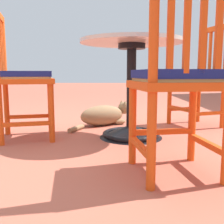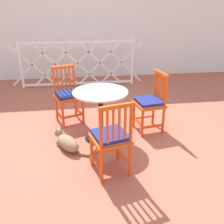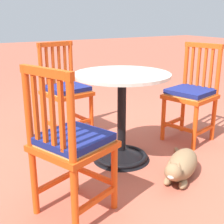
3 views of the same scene
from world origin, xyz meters
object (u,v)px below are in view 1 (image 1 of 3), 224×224
Objects in this scene: tabby_cat at (106,115)px; cafe_table at (131,100)px; orange_chair_tucked_in at (198,78)px; orange_chair_facing_out at (178,82)px; orange_chair_by_planter at (23,79)px.

cafe_table is at bearing 23.05° from tabby_cat.
tabby_cat is (-0.02, -0.85, -0.35)m from orange_chair_tucked_in.
orange_chair_facing_out is at bearing 12.58° from cafe_table.
orange_chair_tucked_in reaches higher than cafe_table.
cafe_table is 0.83× the size of orange_chair_by_planter.
orange_chair_by_planter is 1.21m from orange_chair_facing_out.
cafe_table is at bearing 92.91° from orange_chair_by_planter.
orange_chair_facing_out is at bearing 16.83° from tabby_cat.
orange_chair_facing_out is 1.32m from orange_chair_tucked_in.
cafe_table is 0.83× the size of orange_chair_facing_out.
orange_chair_tucked_in is (-0.51, 1.44, 0.00)m from orange_chair_by_planter.
tabby_cat is (-0.53, 0.59, -0.35)m from orange_chair_by_planter.
tabby_cat is at bearing -156.95° from cafe_table.
orange_chair_tucked_in is at bearing 126.19° from cafe_table.
orange_chair_by_planter is at bearing -47.82° from tabby_cat.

